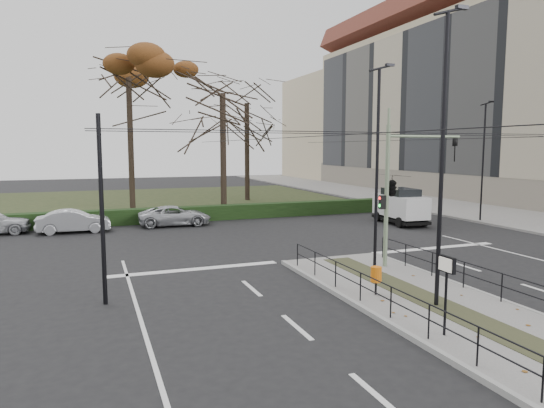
{
  "coord_description": "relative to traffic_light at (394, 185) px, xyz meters",
  "views": [
    {
      "loc": [
        -9.92,
        -13.88,
        4.95
      ],
      "look_at": [
        -1.73,
        7.79,
        2.26
      ],
      "focal_mm": 32.0,
      "sensor_mm": 36.0,
      "label": 1
    }
  ],
  "objects": [
    {
      "name": "streetlamp_median_far",
      "position": [
        -1.75,
        -1.47,
        0.63
      ],
      "size": [
        0.65,
        0.13,
        7.79
      ],
      "color": "black",
      "rests_on": "median_island"
    },
    {
      "name": "catenary",
      "position": [
        -1.6,
        -1.03,
        -0.05
      ],
      "size": [
        20.0,
        34.0,
        6.0
      ],
      "color": "black",
      "rests_on": "ground"
    },
    {
      "name": "median_island",
      "position": [
        -1.6,
        -5.15,
        -3.4
      ],
      "size": [
        4.4,
        15.0,
        0.14
      ],
      "primitive_type": "cube",
      "color": "slate",
      "rests_on": "ground"
    },
    {
      "name": "bare_tree_center",
      "position": [
        2.33,
        26.72,
        4.93
      ],
      "size": [
        7.04,
        7.04,
        11.9
      ],
      "color": "black",
      "rests_on": "park"
    },
    {
      "name": "ground",
      "position": [
        -1.6,
        -2.65,
        -3.47
      ],
      "size": [
        140.0,
        140.0,
        0.0
      ],
      "primitive_type": "plane",
      "color": "black",
      "rests_on": "ground"
    },
    {
      "name": "litter_bin",
      "position": [
        -2.83,
        -3.21,
        -2.66
      ],
      "size": [
        0.36,
        0.36,
        0.93
      ],
      "color": "black",
      "rests_on": "median_island"
    },
    {
      "name": "white_van",
      "position": [
        7.45,
        9.91,
        -2.25
      ],
      "size": [
        2.24,
        4.43,
        2.33
      ],
      "color": "silver",
      "rests_on": "ground"
    },
    {
      "name": "park",
      "position": [
        -7.6,
        29.35,
        -3.42
      ],
      "size": [
        38.0,
        26.0,
        0.1
      ],
      "primitive_type": "cube",
      "color": "#242F17",
      "rests_on": "ground"
    },
    {
      "name": "sidewalk_east",
      "position": [
        16.4,
        19.35,
        -3.4
      ],
      "size": [
        8.0,
        90.0,
        0.14
      ],
      "primitive_type": "cube",
      "color": "slate",
      "rests_on": "ground"
    },
    {
      "name": "parked_car_second",
      "position": [
        -12.49,
        13.88,
        -2.79
      ],
      "size": [
        4.14,
        1.52,
        1.35
      ],
      "primitive_type": "imported",
      "rotation": [
        0.0,
        0.0,
        1.55
      ],
      "color": "#AAABB1",
      "rests_on": "ground"
    },
    {
      "name": "median_railing",
      "position": [
        -1.6,
        -5.25,
        -2.49
      ],
      "size": [
        4.14,
        13.24,
        0.92
      ],
      "color": "black",
      "rests_on": "median_island"
    },
    {
      "name": "streetlamp_median_near",
      "position": [
        -1.68,
        -4.82,
        1.2
      ],
      "size": [
        0.74,
        0.15,
        8.92
      ],
      "color": "black",
      "rests_on": "median_island"
    },
    {
      "name": "rust_tree",
      "position": [
        -8.4,
        22.98,
        6.84
      ],
      "size": [
        9.24,
        9.24,
        13.45
      ],
      "color": "black",
      "rests_on": "park"
    },
    {
      "name": "parked_car_fourth",
      "position": [
        -6.49,
        14.41,
        -2.83
      ],
      "size": [
        4.67,
        2.34,
        1.27
      ],
      "primitive_type": "imported",
      "rotation": [
        0.0,
        0.0,
        1.52
      ],
      "color": "#AAABB1",
      "rests_on": "ground"
    },
    {
      "name": "hedge",
      "position": [
        -7.6,
        15.95,
        -2.97
      ],
      "size": [
        38.0,
        1.0,
        1.0
      ],
      "primitive_type": "cube",
      "color": "black",
      "rests_on": "ground"
    },
    {
      "name": "streetlamp_sidewalk",
      "position": [
        12.92,
        8.6,
        0.68
      ],
      "size": [
        0.66,
        0.13,
        7.88
      ],
      "color": "black",
      "rests_on": "sidewalk_east"
    },
    {
      "name": "info_panel",
      "position": [
        -3.1,
        -6.84,
        -1.7
      ],
      "size": [
        0.12,
        0.54,
        2.07
      ],
      "color": "black",
      "rests_on": "median_island"
    },
    {
      "name": "traffic_light",
      "position": [
        0.0,
        0.0,
        0.0
      ],
      "size": [
        3.89,
        2.22,
        5.72
      ],
      "color": "gray",
      "rests_on": "median_island"
    },
    {
      "name": "bare_tree_near",
      "position": [
        -2.38,
        17.65,
        4.72
      ],
      "size": [
        7.63,
        7.63,
        11.6
      ],
      "color": "black",
      "rests_on": "park"
    },
    {
      "name": "apartment_block",
      "position": [
        26.37,
        21.32,
        6.93
      ],
      "size": [
        13.09,
        52.1,
        21.64
      ],
      "color": "#C7B88F",
      "rests_on": "ground"
    }
  ]
}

